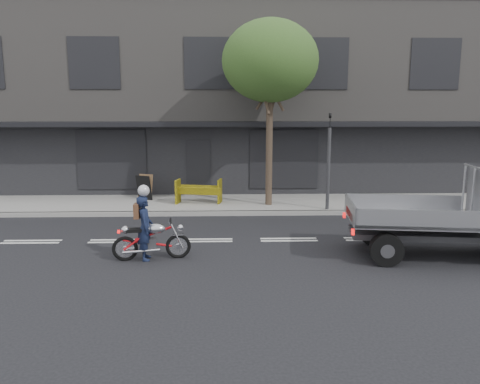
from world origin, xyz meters
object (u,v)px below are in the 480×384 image
object	(u,v)px
rider	(145,228)
sandwich_board	(144,188)
construction_barrier	(198,192)
street_tree	(270,62)
motorcycle	(152,239)
traffic_light_pole	(328,167)

from	to	relation	value
rider	sandwich_board	xyz separation A→B (m)	(-1.19, 6.77, -0.16)
construction_barrier	sandwich_board	xyz separation A→B (m)	(-2.15, 0.88, 0.01)
construction_barrier	street_tree	bearing A→B (deg)	-1.84
street_tree	construction_barrier	bearing A→B (deg)	178.16
street_tree	rider	size ratio (longest dim) A/B	4.24
motorcycle	construction_barrier	world-z (taller)	construction_barrier
motorcycle	traffic_light_pole	bearing A→B (deg)	34.76
rider	street_tree	bearing A→B (deg)	-39.22
rider	motorcycle	bearing A→B (deg)	-97.72
street_tree	traffic_light_pole	size ratio (longest dim) A/B	1.93
sandwich_board	motorcycle	bearing A→B (deg)	-54.46
traffic_light_pole	rider	distance (m)	7.49
traffic_light_pole	street_tree	bearing A→B (deg)	156.97
street_tree	sandwich_board	bearing A→B (deg)	168.47
street_tree	sandwich_board	size ratio (longest dim) A/B	6.97
traffic_light_pole	motorcycle	world-z (taller)	traffic_light_pole
motorcycle	rider	world-z (taller)	rider
traffic_light_pole	sandwich_board	world-z (taller)	traffic_light_pole
traffic_light_pole	rider	size ratio (longest dim) A/B	2.20
traffic_light_pole	construction_barrier	bearing A→B (deg)	168.51
motorcycle	sandwich_board	world-z (taller)	sandwich_board
street_tree	motorcycle	world-z (taller)	street_tree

